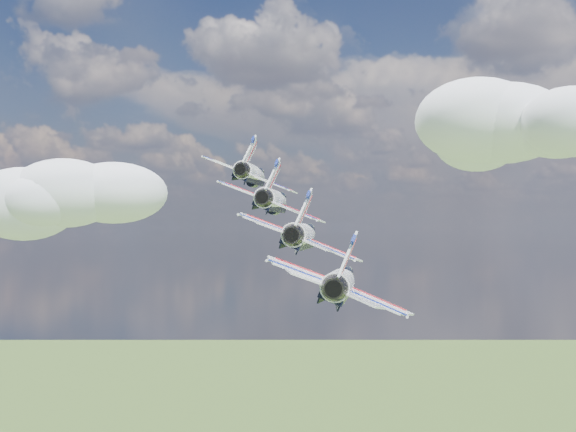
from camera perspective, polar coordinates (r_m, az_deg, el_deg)
The scene contains 6 objects.
cloud_left at distance 208.27m, azimuth -16.40°, elevation 0.77°, with size 46.42×36.47×18.24m, color white.
cloud_far at distance 278.75m, azimuth 16.23°, elevation 6.18°, with size 63.90×50.21×25.10m, color white.
jet_0 at distance 101.16m, azimuth -2.49°, elevation 3.00°, with size 11.61×17.20×5.14m, color white, non-canonical shape.
jet_1 at distance 89.03m, azimuth -0.94°, elevation 1.14°, with size 11.61×17.20×5.14m, color white, non-canonical shape.
jet_2 at distance 77.10m, azimuth 1.09°, elevation -1.31°, with size 11.61×17.20×5.14m, color white, non-canonical shape.
jet_3 at distance 65.49m, azimuth 3.85°, elevation -4.64°, with size 11.61×17.20×5.14m, color white, non-canonical shape.
Camera 1 is at (50.70, -64.22, 140.32)m, focal length 50.00 mm.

